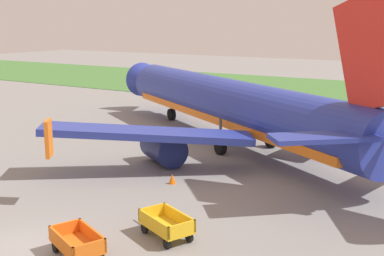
# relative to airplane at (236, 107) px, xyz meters

# --- Properties ---
(ground_plane) EXTENTS (220.00, 220.00, 0.00)m
(ground_plane) POSITION_rel_airplane_xyz_m (-0.07, -19.96, -3.05)
(ground_plane) COLOR gray
(grass_strip) EXTENTS (220.00, 28.00, 0.06)m
(grass_strip) POSITION_rel_airplane_xyz_m (-0.07, 33.25, -3.02)
(grass_strip) COLOR #477A38
(grass_strip) RESTS_ON ground
(airplane) EXTENTS (33.88, 28.30, 11.34)m
(airplane) POSITION_rel_airplane_xyz_m (0.00, 0.00, 0.00)
(airplane) COLOR #28389E
(airplane) RESTS_ON ground
(baggage_cart_third_in_row) EXTENTS (3.56, 2.26, 1.07)m
(baggage_cart_third_in_row) POSITION_rel_airplane_xyz_m (2.63, -19.45, -2.45)
(baggage_cart_third_in_row) COLOR orange
(baggage_cart_third_in_row) RESTS_ON ground
(baggage_cart_fourth_in_row) EXTENTS (3.55, 2.28, 1.07)m
(baggage_cart_fourth_in_row) POSITION_rel_airplane_xyz_m (4.63, -16.07, -2.45)
(baggage_cart_fourth_in_row) COLOR gold
(baggage_cart_fourth_in_row) RESTS_ON ground
(traffic_cone_near_plane) EXTENTS (0.43, 0.43, 0.57)m
(traffic_cone_near_plane) POSITION_rel_airplane_xyz_m (0.80, -9.85, -2.77)
(traffic_cone_near_plane) COLOR orange
(traffic_cone_near_plane) RESTS_ON ground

